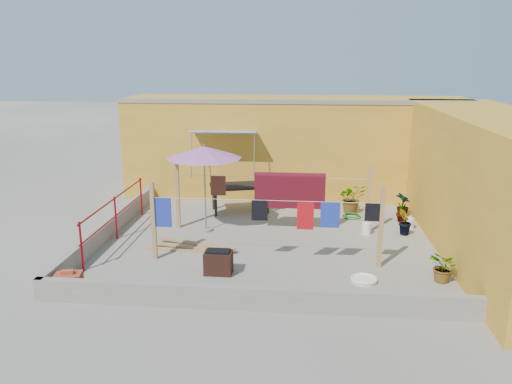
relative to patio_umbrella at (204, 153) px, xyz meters
The scene contains 21 objects.
ground 2.77m from the patio_umbrella, 19.24° to the right, with size 80.00×80.00×0.00m, color #9E998E.
wall_back 4.68m from the patio_umbrella, 61.58° to the left, with size 11.00×3.27×3.21m.
wall_right 6.96m from the patio_umbrella, ahead, with size 2.40×9.00×3.20m, color gold.
parapet_front 4.89m from the patio_umbrella, 67.66° to the right, with size 8.30×0.16×0.44m, color gray.
parapet_left 3.07m from the patio_umbrella, 165.77° to the right, with size 0.16×7.30×0.44m, color gray.
red_railing 2.66m from the patio_umbrella, 159.46° to the right, with size 0.05×4.20×1.10m.
clothesline_rig 2.34m from the patio_umbrella, ahead, with size 5.09×2.35×1.80m.
patio_umbrella is the anchor object (origin of this frame).
outdoor_table 2.36m from the patio_umbrella, 69.21° to the left, with size 1.92×1.31×0.82m.
brick_stack 4.69m from the patio_umbrella, 117.56° to the right, with size 0.59×0.48×0.45m.
lumber_pile 2.45m from the patio_umbrella, 92.99° to the right, with size 2.19×0.76×0.13m.
brazier 3.33m from the patio_umbrella, 73.53° to the right, with size 0.59×0.39×0.52m.
white_basin 5.15m from the patio_umbrella, 36.20° to the right, with size 0.54×0.54×0.09m.
water_jug_a 5.78m from the patio_umbrella, ahead, with size 0.22×0.22×0.34m.
water_jug_b 4.62m from the patio_umbrella, ahead, with size 0.23×0.23×0.35m.
green_hose 4.72m from the patio_umbrella, 21.33° to the left, with size 0.53×0.53×0.08m.
plant_back_a 4.76m from the patio_umbrella, 26.95° to the left, with size 0.79×0.68×0.87m, color #1B611C.
plant_back_b 5.98m from the patio_umbrella, 18.50° to the left, with size 0.35×0.35×0.63m, color #1B611C.
plant_right_a 5.69m from the patio_umbrella, 13.48° to the left, with size 0.45×0.31×0.86m, color #1B611C.
plant_right_b 5.45m from the patio_umbrella, ahead, with size 0.40×0.32×0.72m, color #1B611C.
plant_right_c 6.29m from the patio_umbrella, 26.10° to the right, with size 0.58×0.50×0.64m, color #1B611C.
Camera 1 is at (0.80, -11.73, 4.41)m, focal length 35.00 mm.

